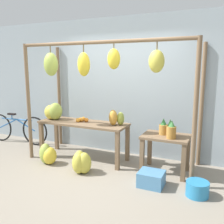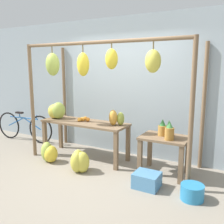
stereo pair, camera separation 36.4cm
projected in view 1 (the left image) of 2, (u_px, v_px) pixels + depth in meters
The scene contains 14 objects.
ground_plane at pixel (89, 179), 4.08m from camera, with size 20.00×20.00×0.00m, color gray.
shop_wall_back at pixel (123, 87), 5.15m from camera, with size 8.00×0.08×2.80m.
stall_awning at pixel (99, 76), 4.32m from camera, with size 3.19×1.15×2.24m.
display_table_main at pixel (83, 128), 4.91m from camera, with size 1.78×0.59×0.74m.
display_table_side at pixel (166, 144), 4.28m from camera, with size 0.79×0.57×0.66m.
banana_pile_on_table at pixel (53, 112), 5.11m from camera, with size 0.45×0.38×0.35m.
orange_pile at pixel (82, 120), 4.93m from camera, with size 0.22×0.25×0.08m.
pineapple_cluster at pixel (169, 129), 4.15m from camera, with size 0.32×0.33×0.30m.
banana_pile_ground_left at pixel (48, 155), 4.70m from camera, with size 0.44×0.36×0.39m.
banana_pile_ground_right at pixel (81, 162), 4.31m from camera, with size 0.40×0.42×0.39m.
fruit_crate_white at pixel (151, 179), 3.84m from camera, with size 0.38×0.34×0.23m.
blue_bucket at pixel (197, 189), 3.54m from camera, with size 0.32×0.32×0.22m.
parked_bicycle at pixel (17, 128), 5.96m from camera, with size 1.69×0.16×0.72m.
papaya_pile at pixel (116, 118), 4.62m from camera, with size 0.32×0.27×0.29m.
Camera 1 is at (1.92, -3.31, 1.82)m, focal length 40.00 mm.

